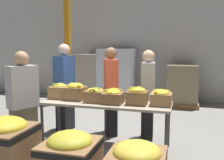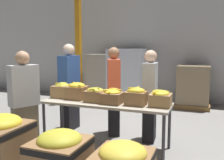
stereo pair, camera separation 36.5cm
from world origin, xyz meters
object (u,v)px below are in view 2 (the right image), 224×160
banana_box_0 (62,90)px  volunteer_3 (69,87)px  banana_box_1 (77,90)px  banana_box_4 (136,96)px  volunteer_2 (114,92)px  donation_bin_0 (1,146)px  banana_box_3 (113,96)px  volunteer_1 (24,103)px  pallet_stack_2 (127,76)px  sorting_table (105,105)px  support_pillar (78,38)px  volunteer_0 (150,96)px  banana_box_5 (160,98)px  pallet_stack_1 (105,78)px  banana_box_2 (95,94)px  pallet_stack_0 (193,87)px

banana_box_0 → volunteer_3: (-0.17, 0.54, -0.04)m
banana_box_1 → banana_box_4: size_ratio=1.14×
volunteer_2 → donation_bin_0: size_ratio=1.97×
banana_box_3 → volunteer_2: volunteer_2 is taller
volunteer_1 → banana_box_1: bearing=-11.7°
banana_box_4 → pallet_stack_2: 3.79m
banana_box_0 → banana_box_3: size_ratio=0.94×
sorting_table → support_pillar: size_ratio=0.55×
pallet_stack_2 → volunteer_2: bearing=-77.6°
volunteer_2 → volunteer_3: volunteer_3 is taller
banana_box_1 → volunteer_1: 0.92m
volunteer_1 → pallet_stack_2: (0.40, 4.20, 0.00)m
support_pillar → banana_box_3: bearing=-53.5°
banana_box_4 → volunteer_1: size_ratio=0.20×
banana_box_4 → volunteer_2: volunteer_2 is taller
volunteer_0 → volunteer_3: volunteer_3 is taller
banana_box_5 → pallet_stack_1: 4.32m
sorting_table → banana_box_0: bearing=174.9°
support_pillar → donation_bin_0: bearing=-73.8°
banana_box_3 → volunteer_3: volunteer_3 is taller
pallet_stack_2 → banana_box_0: bearing=-92.8°
banana_box_5 → support_pillar: size_ratio=0.09×
sorting_table → pallet_stack_1: (-1.50, 3.58, 0.01)m
banana_box_1 → banana_box_4: 1.11m
banana_box_2 → volunteer_3: volunteer_3 is taller
volunteer_0 → volunteer_1: 2.16m
banana_box_4 → pallet_stack_1: (-2.05, 3.62, -0.20)m
volunteer_1 → pallet_stack_2: bearing=20.9°
sorting_table → volunteer_2: (-0.09, 0.65, 0.12)m
sorting_table → banana_box_2: 0.26m
banana_box_5 → volunteer_1: (-2.05, -0.70, -0.10)m
volunteer_0 → pallet_stack_2: (-1.37, 2.96, -0.00)m
banana_box_2 → sorting_table: bearing=18.5°
pallet_stack_0 → pallet_stack_1: size_ratio=0.80×
banana_box_1 → donation_bin_0: banana_box_1 is taller
banana_box_1 → volunteer_1: volunteer_1 is taller
banana_box_0 → pallet_stack_1: 3.55m
banana_box_1 → banana_box_4: bearing=-4.2°
support_pillar → pallet_stack_1: 1.51m
pallet_stack_0 → pallet_stack_2: pallet_stack_2 is taller
banana_box_5 → volunteer_3: 2.08m
banana_box_2 → banana_box_1: bearing=167.7°
banana_box_4 → banana_box_5: (0.38, 0.06, -0.02)m
banana_box_5 → donation_bin_0: banana_box_5 is taller
volunteer_2 → banana_box_0: bearing=-78.1°
sorting_table → banana_box_3: 0.25m
pallet_stack_2 → volunteer_1: bearing=-95.4°
banana_box_2 → donation_bin_0: banana_box_2 is taller
banana_box_0 → volunteer_2: volunteer_2 is taller
pallet_stack_2 → banana_box_5: bearing=-64.8°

